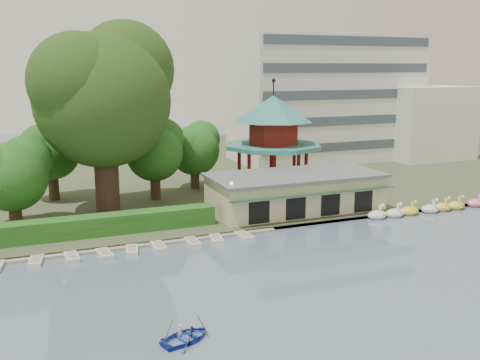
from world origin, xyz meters
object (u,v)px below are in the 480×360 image
rowboat_with_passengers (186,333)px  big_tree (104,90)px  dock (92,250)px  pavilion (273,133)px  boathouse (295,191)px

rowboat_with_passengers → big_tree: bearing=90.1°
dock → pavilion: bearing=31.7°
pavilion → rowboat_with_passengers: (-20.74, -32.58, -7.02)m
dock → boathouse: 22.62m
dock → rowboat_with_passengers: 18.08m
big_tree → rowboat_with_passengers: bearing=-89.9°
pavilion → dock: bearing=-148.3°
dock → pavilion: 29.14m
rowboat_with_passengers → boathouse: bearing=50.3°
boathouse → big_tree: (-18.81, 6.25, 10.80)m
boathouse → big_tree: size_ratio=0.93×
pavilion → big_tree: 21.90m
pavilion → rowboat_with_passengers: pavilion is taller
rowboat_with_passengers → dock: bearing=100.4°
dock → big_tree: big_tree is taller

